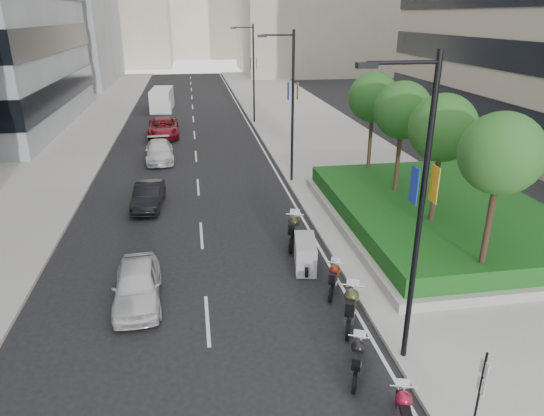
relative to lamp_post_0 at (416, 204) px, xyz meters
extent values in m
plane|color=black|center=(-4.14, -1.00, -5.07)|extent=(160.00, 160.00, 0.00)
cube|color=#9E9B93|center=(4.86, 29.00, -4.99)|extent=(10.00, 100.00, 0.15)
cube|color=#9E9B93|center=(-16.14, 29.00, -4.99)|extent=(8.00, 100.00, 0.15)
cube|color=silver|center=(-0.44, 29.00, -5.06)|extent=(0.12, 100.00, 0.01)
cube|color=silver|center=(-5.64, 29.00, -5.06)|extent=(0.12, 100.00, 0.01)
cube|color=#9C9A92|center=(5.86, 9.00, -4.72)|extent=(10.00, 14.00, 0.40)
cube|color=#134213|center=(5.86, 9.00, -4.12)|extent=(9.40, 13.40, 0.80)
cylinder|color=#332319|center=(4.36, 3.00, -2.52)|extent=(0.22, 0.22, 4.00)
sphere|color=#16491D|center=(4.36, 3.00, 0.38)|extent=(2.80, 2.80, 2.80)
cylinder|color=#332319|center=(4.36, 7.00, -2.52)|extent=(0.22, 0.22, 4.00)
sphere|color=#16491D|center=(4.36, 7.00, 0.38)|extent=(2.80, 2.80, 2.80)
cylinder|color=#332319|center=(4.36, 11.00, -2.52)|extent=(0.22, 0.22, 4.00)
sphere|color=#16491D|center=(4.36, 11.00, 0.38)|extent=(2.80, 2.80, 2.80)
cylinder|color=#332319|center=(4.36, 15.00, -2.52)|extent=(0.22, 0.22, 4.00)
sphere|color=#16491D|center=(4.36, 15.00, 0.38)|extent=(2.80, 2.80, 2.80)
cylinder|color=black|center=(0.16, 0.00, -0.57)|extent=(0.16, 0.16, 9.00)
cylinder|color=black|center=(-0.74, 0.00, 3.63)|extent=(1.80, 0.10, 0.10)
cube|color=black|center=(-1.64, 0.00, 3.58)|extent=(0.50, 0.22, 0.14)
cube|color=gold|center=(0.44, 0.00, 0.53)|extent=(0.02, 0.45, 1.00)
cube|color=#1B3499|center=(-0.12, 0.00, 0.53)|extent=(0.02, 0.45, 1.00)
cylinder|color=black|center=(0.16, 17.00, -0.57)|extent=(0.16, 0.16, 9.00)
cylinder|color=black|center=(-0.74, 17.00, 3.63)|extent=(1.80, 0.10, 0.10)
cube|color=black|center=(-1.64, 17.00, 3.58)|extent=(0.50, 0.22, 0.14)
cube|color=gold|center=(0.44, 17.00, 0.53)|extent=(0.02, 0.45, 1.00)
cube|color=#1B3499|center=(-0.12, 17.00, 0.53)|extent=(0.02, 0.45, 1.00)
cylinder|color=black|center=(0.16, 35.00, -0.57)|extent=(0.16, 0.16, 9.00)
cylinder|color=black|center=(-0.74, 35.00, 3.63)|extent=(1.80, 0.10, 0.10)
cube|color=black|center=(-1.64, 35.00, 3.58)|extent=(0.50, 0.22, 0.14)
cube|color=gold|center=(0.44, 35.00, 0.53)|extent=(0.02, 0.45, 1.00)
cube|color=#1B3499|center=(-0.12, 35.00, 0.53)|extent=(0.02, 0.45, 1.00)
cylinder|color=black|center=(0.66, -3.00, -3.82)|extent=(0.06, 0.06, 2.50)
cube|color=silver|center=(0.66, -3.00, -3.02)|extent=(0.02, 0.32, 0.42)
cube|color=silver|center=(0.66, -3.00, -3.52)|extent=(0.02, 0.32, 0.42)
cylinder|color=black|center=(-0.80, -1.91, -4.79)|extent=(0.25, 0.56, 0.55)
sphere|color=maroon|center=(-0.92, -2.36, -4.30)|extent=(0.43, 0.43, 0.43)
cylinder|color=silver|center=(-0.86, -2.13, -4.10)|extent=(0.65, 0.21, 0.04)
cylinder|color=black|center=(-1.76, -1.09, -4.79)|extent=(0.32, 0.55, 0.56)
cylinder|color=black|center=(-1.19, 0.22, -4.79)|extent=(0.32, 0.55, 0.56)
cube|color=silver|center=(-1.49, -0.48, -4.64)|extent=(0.55, 0.81, 0.38)
sphere|color=black|center=(-1.37, -0.21, -4.29)|extent=(0.43, 0.43, 0.43)
cube|color=black|center=(-1.60, -0.72, -4.35)|extent=(0.50, 0.72, 0.14)
cylinder|color=silver|center=(-1.28, 0.01, -4.10)|extent=(0.63, 0.31, 0.04)
cylinder|color=black|center=(-1.21, 1.21, -4.74)|extent=(0.37, 0.66, 0.66)
cylinder|color=black|center=(-0.57, 2.78, -4.74)|extent=(0.37, 0.66, 0.66)
cube|color=silver|center=(-0.91, 1.95, -4.56)|extent=(0.64, 0.96, 0.45)
sphere|color=#34361E|center=(-0.78, 2.27, -4.15)|extent=(0.51, 0.51, 0.51)
cube|color=black|center=(-1.03, 1.65, -4.22)|extent=(0.58, 0.85, 0.17)
cylinder|color=silver|center=(-0.67, 2.54, -3.92)|extent=(0.75, 0.35, 0.05)
cylinder|color=black|center=(-1.15, 3.45, -4.79)|extent=(0.32, 0.55, 0.55)
cylinder|color=black|center=(-0.59, 4.76, -4.79)|extent=(0.32, 0.55, 0.55)
cube|color=silver|center=(-0.89, 4.06, -4.64)|extent=(0.54, 0.80, 0.37)
sphere|color=maroon|center=(-0.77, 4.33, -4.30)|extent=(0.43, 0.43, 0.43)
cube|color=black|center=(-0.99, 3.82, -4.35)|extent=(0.49, 0.71, 0.14)
cylinder|color=silver|center=(-0.68, 4.55, -4.10)|extent=(0.62, 0.30, 0.04)
cylinder|color=black|center=(-1.62, 5.36, -4.77)|extent=(0.21, 0.61, 0.60)
cylinder|color=black|center=(-1.37, 6.88, -4.77)|extent=(0.21, 0.61, 0.60)
cube|color=gray|center=(-1.50, 6.12, -4.44)|extent=(1.13, 2.12, 1.20)
cylinder|color=black|center=(-1.81, 7.49, -4.72)|extent=(0.34, 0.70, 0.69)
cylinder|color=black|center=(-1.26, 9.19, -4.72)|extent=(0.34, 0.70, 0.69)
cube|color=silver|center=(-1.55, 8.29, -4.53)|extent=(0.61, 1.01, 0.47)
sphere|color=black|center=(-1.44, 8.64, -4.10)|extent=(0.54, 0.54, 0.54)
cube|color=black|center=(-1.66, 7.97, -4.17)|extent=(0.55, 0.89, 0.18)
cylinder|color=silver|center=(-1.35, 8.93, -3.86)|extent=(0.80, 0.31, 0.06)
imported|color=silver|center=(-8.06, 4.57, -4.37)|extent=(1.85, 4.18, 1.40)
imported|color=black|center=(-8.33, 14.14, -4.40)|extent=(1.66, 4.09, 1.32)
imported|color=silver|center=(-8.20, 23.35, -4.38)|extent=(2.20, 4.82, 1.37)
imported|color=maroon|center=(-8.24, 30.84, -4.31)|extent=(2.69, 5.54, 1.52)
cube|color=white|center=(-8.89, 43.62, -3.92)|extent=(2.42, 5.58, 2.29)
cube|color=white|center=(-8.89, 41.55, -4.47)|extent=(2.15, 1.44, 1.20)
cylinder|color=black|center=(-9.77, 41.66, -4.68)|extent=(0.27, 0.76, 0.76)
cylinder|color=black|center=(-8.02, 41.66, -4.68)|extent=(0.27, 0.76, 0.76)
cylinder|color=black|center=(-9.77, 45.37, -4.68)|extent=(0.27, 0.76, 0.76)
cylinder|color=black|center=(-8.02, 45.37, -4.68)|extent=(0.27, 0.76, 0.76)
camera|label=1|loc=(-5.73, -11.19, 4.68)|focal=32.00mm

